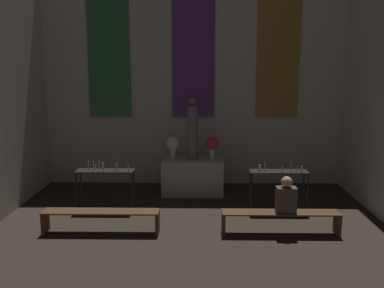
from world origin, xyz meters
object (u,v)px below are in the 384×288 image
object	(u,v)px
flower_vase_left	(173,145)
pew_back_left	(101,216)
flower_vase_right	(212,145)
candle_rack_left	(105,177)
statue	(193,131)
candle_rack_right	(279,178)
pew_back_right	(280,217)
person_seated	(286,197)
altar	(193,176)

from	to	relation	value
flower_vase_left	pew_back_left	xyz separation A→B (m)	(-1.19, -2.52, -0.90)
flower_vase_left	flower_vase_right	bearing A→B (deg)	0.00
candle_rack_left	pew_back_left	world-z (taller)	candle_rack_left
statue	flower_vase_left	size ratio (longest dim) A/B	2.67
statue	flower_vase_right	xyz separation A→B (m)	(0.48, 0.00, -0.34)
flower_vase_left	candle_rack_right	world-z (taller)	flower_vase_left
pew_back_right	person_seated	size ratio (longest dim) A/B	3.22
flower_vase_right	statue	bearing A→B (deg)	-180.00
flower_vase_right	pew_back_right	bearing A→B (deg)	-64.69
altar	flower_vase_left	size ratio (longest dim) A/B	2.64
statue	pew_back_right	bearing A→B (deg)	-56.49
altar	candle_rack_left	xyz separation A→B (m)	(-1.85, -1.23, 0.31)
statue	candle_rack_left	xyz separation A→B (m)	(-1.85, -1.23, -0.82)
flower_vase_right	person_seated	bearing A→B (deg)	-63.08
altar	pew_back_left	bearing A→B (deg)	-123.51
candle_rack_right	pew_back_right	world-z (taller)	candle_rack_right
candle_rack_right	pew_back_right	size ratio (longest dim) A/B	0.57
altar	statue	world-z (taller)	statue
altar	flower_vase_left	distance (m)	0.92
flower_vase_right	pew_back_left	distance (m)	3.43
altar	person_seated	size ratio (longest dim) A/B	2.18
flower_vase_right	candle_rack_left	size ratio (longest dim) A/B	0.45
pew_back_left	pew_back_right	world-z (taller)	same
candle_rack_left	candle_rack_right	distance (m)	3.70
pew_back_left	pew_back_right	bearing A→B (deg)	0.00
candle_rack_left	altar	bearing A→B (deg)	33.60
altar	statue	size ratio (longest dim) A/B	0.99
candle_rack_left	pew_back_left	size ratio (longest dim) A/B	0.57
pew_back_right	candle_rack_left	bearing A→B (deg)	159.88
candle_rack_left	pew_back_right	xyz separation A→B (m)	(3.52, -1.29, -0.42)
statue	flower_vase_right	size ratio (longest dim) A/B	2.67
statue	candle_rack_right	world-z (taller)	statue
flower_vase_left	flower_vase_right	size ratio (longest dim) A/B	1.00
flower_vase_right	person_seated	distance (m)	2.87
candle_rack_left	pew_back_left	xyz separation A→B (m)	(0.18, -1.29, -0.42)
candle_rack_right	pew_back_left	bearing A→B (deg)	-159.90
altar	pew_back_right	size ratio (longest dim) A/B	0.68
candle_rack_right	person_seated	distance (m)	1.29
statue	pew_back_left	size ratio (longest dim) A/B	0.68
altar	person_seated	bearing A→B (deg)	-55.12
flower_vase_left	candle_rack_right	size ratio (longest dim) A/B	0.45
candle_rack_left	person_seated	size ratio (longest dim) A/B	1.82
flower_vase_right	pew_back_left	world-z (taller)	flower_vase_right
person_seated	candle_rack_right	bearing A→B (deg)	85.80
altar	flower_vase_right	world-z (taller)	flower_vase_right
pew_back_left	candle_rack_left	bearing A→B (deg)	98.09
statue	altar	bearing A→B (deg)	0.00
candle_rack_right	pew_back_left	size ratio (longest dim) A/B	0.57
candle_rack_left	statue	bearing A→B (deg)	33.60
statue	candle_rack_right	xyz separation A→B (m)	(1.85, -1.23, -0.82)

